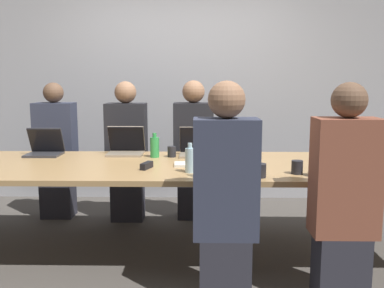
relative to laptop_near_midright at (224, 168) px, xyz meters
name	(u,v)px	position (x,y,z in m)	size (l,w,h in m)	color
ground_plane	(175,250)	(-0.38, 0.48, -0.81)	(24.00, 24.00, 0.00)	#4C4742
curtain_wall	(183,82)	(-0.38, 2.14, 0.59)	(12.00, 0.06, 2.80)	#ADADB2
conference_table	(175,170)	(-0.38, 0.48, -0.12)	(3.98, 1.21, 0.74)	tan
laptop_near_midright	(224,168)	(0.00, 0.00, 0.00)	(0.33, 0.23, 0.23)	gray
person_near_midright	(225,198)	(-0.01, -0.37, -0.12)	(0.40, 0.24, 1.42)	#2D2D38
cup_near_midright	(259,170)	(0.25, 0.01, -0.02)	(0.10, 0.10, 0.10)	#232328
bottle_near_midright	(190,160)	(-0.24, 0.15, 0.03)	(0.07, 0.07, 0.22)	#ADD1E0
laptop_far_midleft	(126,146)	(-0.85, 0.92, 0.01)	(0.33, 0.27, 0.26)	gray
person_far_midleft	(127,154)	(-0.91, 1.29, -0.12)	(0.40, 0.24, 1.41)	#2D2D38
bottle_far_midleft	(155,147)	(-0.57, 0.78, 0.03)	(0.08, 0.08, 0.22)	green
laptop_far_left	(45,147)	(-1.58, 0.87, 0.00)	(0.31, 0.26, 0.25)	#333338
person_far_left	(56,153)	(-1.65, 1.37, -0.13)	(0.40, 0.24, 1.40)	#2D2D38
laptop_far_center	(199,147)	(-0.18, 0.87, 0.01)	(0.36, 0.26, 0.26)	gray
person_far_center	(193,152)	(-0.23, 1.36, -0.12)	(0.40, 0.24, 1.42)	#2D2D38
cup_far_center	(172,152)	(-0.42, 0.79, -0.02)	(0.08, 0.08, 0.10)	#232328
laptop_near_right	(336,167)	(0.80, 0.04, 0.00)	(0.32, 0.23, 0.23)	#B7B7BC
person_near_right	(344,198)	(0.74, -0.33, -0.12)	(0.40, 0.24, 1.41)	#2D2D38
cup_near_right	(297,167)	(0.54, 0.12, -0.02)	(0.08, 0.08, 0.10)	#232328
stapler	(147,166)	(-0.58, 0.28, -0.04)	(0.09, 0.16, 0.05)	black
notebook	(185,164)	(-0.29, 0.41, -0.06)	(0.17, 0.17, 0.02)	silver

